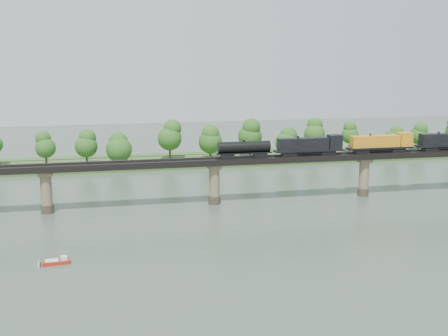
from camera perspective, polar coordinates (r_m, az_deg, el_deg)
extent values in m
plane|color=#374637|center=(112.38, 1.94, -7.57)|extent=(400.00, 400.00, 0.00)
cube|color=#2D4F1F|center=(193.17, -4.08, 0.78)|extent=(300.00, 24.00, 1.60)
cylinder|color=#473A2D|center=(138.54, -17.50, -3.97)|extent=(3.00, 3.00, 2.00)
cylinder|color=#8A7A5A|center=(137.45, -17.61, -2.16)|extent=(2.60, 2.60, 9.00)
cube|color=#8A7A5A|center=(136.59, -17.71, -0.53)|extent=(3.20, 3.20, 1.00)
cylinder|color=#473A2D|center=(140.14, -0.99, -3.25)|extent=(3.00, 3.00, 2.00)
cylinder|color=#8A7A5A|center=(139.06, -0.99, -1.45)|extent=(2.60, 2.60, 9.00)
cube|color=#8A7A5A|center=(138.22, -1.00, 0.16)|extent=(3.20, 3.20, 1.00)
cylinder|color=#473A2D|center=(152.60, 13.94, -2.36)|extent=(3.00, 3.00, 2.00)
cylinder|color=#8A7A5A|center=(151.61, 14.02, -0.71)|extent=(2.60, 2.60, 9.00)
cube|color=#8A7A5A|center=(150.83, 14.10, 0.78)|extent=(3.20, 3.20, 1.00)
cube|color=black|center=(137.98, -1.00, 0.67)|extent=(220.00, 5.00, 1.50)
cube|color=black|center=(137.10, -0.94, 0.95)|extent=(220.00, 0.12, 0.16)
cube|color=black|center=(138.55, -1.06, 1.06)|extent=(220.00, 0.12, 0.16)
cube|color=black|center=(135.39, -0.81, 1.08)|extent=(220.00, 0.10, 0.10)
cube|color=black|center=(140.03, -1.19, 1.43)|extent=(220.00, 0.10, 0.10)
cube|color=black|center=(135.46, -0.81, 0.94)|extent=(0.08, 0.08, 0.70)
cube|color=black|center=(140.09, -1.19, 1.29)|extent=(0.08, 0.08, 0.70)
cylinder|color=#382619|center=(183.43, -17.59, 0.50)|extent=(0.70, 0.70, 3.51)
sphere|color=#1F4D16|center=(182.64, -17.68, 1.94)|extent=(6.31, 6.31, 6.31)
sphere|color=#1F4D16|center=(182.20, -17.74, 2.85)|extent=(4.73, 4.73, 4.73)
cylinder|color=#382619|center=(185.08, -13.76, 0.78)|extent=(0.70, 0.70, 3.34)
sphere|color=#1F4D16|center=(184.32, -13.83, 2.14)|extent=(7.18, 7.18, 7.18)
sphere|color=#1F4D16|center=(183.90, -13.87, 3.00)|extent=(5.39, 5.39, 5.39)
cylinder|color=#382619|center=(182.40, -10.57, 0.68)|extent=(0.70, 0.70, 2.83)
sphere|color=#1F4D16|center=(181.74, -10.62, 1.85)|extent=(8.26, 8.26, 8.26)
sphere|color=#1F4D16|center=(181.36, -10.64, 2.58)|extent=(6.19, 6.19, 6.19)
cylinder|color=#382619|center=(189.80, -5.51, 1.42)|extent=(0.70, 0.70, 3.96)
sphere|color=#1F4D16|center=(188.94, -5.54, 3.00)|extent=(8.07, 8.07, 8.07)
sphere|color=#1F4D16|center=(188.48, -5.56, 3.99)|extent=(6.05, 6.05, 6.05)
cylinder|color=#382619|center=(190.32, -1.39, 1.39)|extent=(0.70, 0.70, 3.27)
sphere|color=#1F4D16|center=(189.60, -1.40, 2.69)|extent=(8.03, 8.03, 8.03)
sphere|color=#1F4D16|center=(189.20, -1.40, 3.50)|extent=(6.02, 6.02, 6.02)
cylinder|color=#382619|center=(194.40, 2.64, 1.70)|extent=(0.70, 0.70, 3.92)
sphere|color=#1F4D16|center=(193.58, 2.66, 3.22)|extent=(8.29, 8.29, 8.29)
sphere|color=#1F4D16|center=(193.13, 2.67, 4.18)|extent=(6.21, 6.21, 6.21)
cylinder|color=#382619|center=(190.96, 6.35, 1.32)|extent=(0.70, 0.70, 3.02)
sphere|color=#1F4D16|center=(190.29, 6.37, 2.52)|extent=(7.74, 7.74, 7.74)
sphere|color=#1F4D16|center=(189.91, 6.39, 3.27)|extent=(5.80, 5.80, 5.80)
cylinder|color=#382619|center=(203.35, 9.13, 1.98)|extent=(0.70, 0.70, 3.80)
sphere|color=#1F4D16|center=(202.58, 9.18, 3.39)|extent=(7.47, 7.47, 7.47)
sphere|color=#1F4D16|center=(202.16, 9.21, 4.28)|extent=(5.60, 5.60, 5.60)
cylinder|color=#382619|center=(208.85, 12.61, 2.04)|extent=(0.70, 0.70, 3.38)
sphere|color=#1F4D16|center=(208.17, 12.67, 3.27)|extent=(6.23, 6.23, 6.23)
sphere|color=#1F4D16|center=(207.80, 12.70, 4.03)|extent=(4.67, 4.67, 4.67)
cylinder|color=#382619|center=(209.88, 16.72, 1.79)|extent=(0.70, 0.70, 2.77)
sphere|color=#1F4D16|center=(209.32, 16.78, 2.79)|extent=(7.04, 7.04, 7.04)
sphere|color=#1F4D16|center=(209.00, 16.82, 3.42)|extent=(5.28, 5.28, 5.28)
cylinder|color=#382619|center=(220.86, 19.12, 2.13)|extent=(0.70, 0.70, 2.94)
sphere|color=#1F4D16|center=(220.30, 19.18, 3.14)|extent=(6.73, 6.73, 6.73)
sphere|color=#1F4D16|center=(219.98, 19.22, 3.77)|extent=(5.05, 5.05, 5.05)
cube|color=black|center=(159.38, 20.16, 1.90)|extent=(3.75, 2.25, 1.03)
cube|color=black|center=(162.06, 21.73, 2.17)|extent=(17.81, 2.81, 0.47)
cube|color=black|center=(161.04, 21.36, 2.77)|extent=(13.12, 2.53, 3.00)
cylinder|color=black|center=(162.14, 21.72, 1.99)|extent=(5.62, 1.31, 1.31)
cube|color=black|center=(154.64, 17.21, 1.81)|extent=(3.75, 2.25, 1.03)
cube|color=black|center=(149.92, 13.76, 1.70)|extent=(3.75, 2.25, 1.03)
cube|color=black|center=(152.10, 15.53, 2.00)|extent=(17.81, 2.81, 0.47)
cube|color=gold|center=(151.20, 15.09, 2.64)|extent=(13.12, 2.53, 3.00)
cube|color=gold|center=(155.15, 17.88, 2.80)|extent=(3.37, 2.81, 3.56)
cylinder|color=black|center=(152.19, 15.52, 1.81)|extent=(5.62, 1.31, 1.31)
cube|color=black|center=(146.14, 10.45, 1.60)|extent=(3.75, 2.25, 1.03)
cube|color=black|center=(142.57, 6.61, 1.47)|extent=(3.75, 2.25, 1.03)
cube|color=black|center=(144.16, 8.56, 1.79)|extent=(17.81, 2.81, 0.47)
cube|color=black|center=(143.40, 8.05, 2.46)|extent=(13.12, 2.53, 3.00)
cube|color=black|center=(146.43, 11.16, 2.65)|extent=(3.37, 2.81, 3.56)
cylinder|color=black|center=(144.25, 8.55, 1.59)|extent=(5.62, 1.31, 1.31)
cube|color=black|center=(140.39, 3.70, 1.36)|extent=(3.28, 2.06, 1.03)
cube|color=black|center=(138.39, 0.33, 1.24)|extent=(3.28, 2.06, 1.03)
cube|color=black|center=(139.22, 2.03, 1.55)|extent=(14.06, 2.25, 0.28)
cylinder|color=black|center=(138.97, 2.04, 2.16)|extent=(13.12, 2.81, 2.81)
cylinder|color=black|center=(138.74, 2.04, 2.77)|extent=(0.66, 0.66, 0.47)
cube|color=#A82213|center=(105.62, -16.67, -9.15)|extent=(4.88, 2.11, 0.67)
cube|color=white|center=(105.51, -17.10, -8.98)|extent=(2.40, 1.61, 0.24)
cube|color=white|center=(105.39, -15.96, -8.77)|extent=(1.23, 1.23, 0.67)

